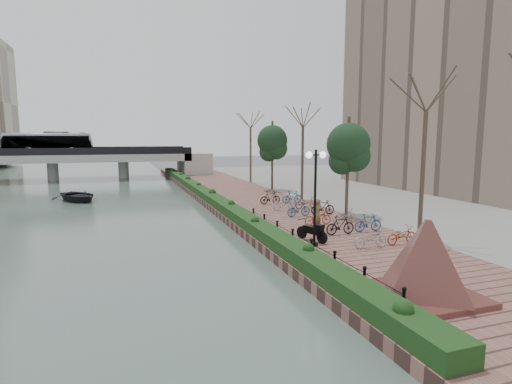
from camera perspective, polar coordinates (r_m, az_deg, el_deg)
name	(u,v)px	position (r m, az deg, el deg)	size (l,w,h in m)	color
ground	(291,278)	(16.44, 4.97, -12.16)	(220.00, 220.00, 0.00)	#59595B
river_water	(17,203)	(40.50, -30.94, -1.34)	(30.00, 130.00, 0.02)	#4D615A
promenade	(251,202)	(33.69, -0.71, -1.43)	(8.00, 75.00, 0.50)	brown
inland_pavement	(407,194)	(41.46, 20.83, -0.23)	(24.00, 75.00, 0.50)	gray
hedge	(205,193)	(35.16, -7.25, -0.21)	(1.10, 56.00, 0.60)	#143513
chain_fence	(301,242)	(18.48, 6.51, -7.17)	(0.10, 14.10, 0.70)	black
granite_monument	(426,258)	(13.96, 23.16, -8.72)	(4.01, 4.01, 2.52)	#4C2120
lamppost	(315,176)	(18.74, 8.49, 2.21)	(1.02, 0.32, 4.56)	black
motorcycle	(312,231)	(20.09, 7.96, -5.49)	(0.52, 1.67, 1.04)	black
pedestrian	(317,214)	(22.47, 8.66, -3.19)	(0.64, 0.42, 1.75)	brown
bicycle_parking	(322,213)	(25.31, 9.36, -2.91)	(2.40, 14.69, 1.00)	#A1A1A5
street_trees	(321,164)	(30.44, 9.31, 4.01)	(3.20, 37.12, 6.80)	#34281F
apartment_tower	(464,10)	(47.21, 27.60, 22.08)	(12.00, 24.00, 35.00)	gray
bridge	(51,155)	(59.85, -27.20, 4.70)	(36.00, 10.77, 6.50)	gray
boat	(78,196)	(38.93, -24.08, -0.49)	(3.36, 4.71, 0.98)	black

